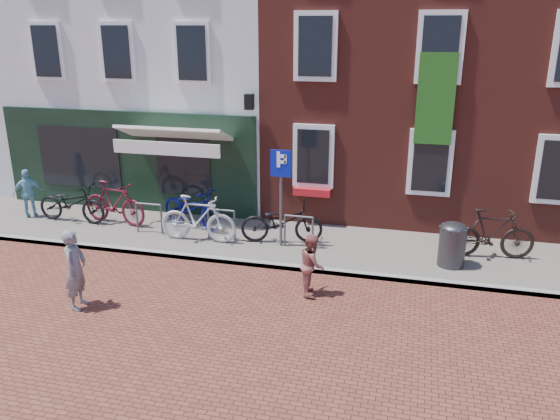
% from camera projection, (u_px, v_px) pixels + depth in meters
% --- Properties ---
extents(ground, '(80.00, 80.00, 0.00)m').
position_uv_depth(ground, '(266.00, 268.00, 12.84)').
color(ground, brown).
extents(sidewalk, '(24.00, 3.00, 0.10)m').
position_uv_depth(sidewalk, '(320.00, 246.00, 13.98)').
color(sidewalk, slate).
rests_on(sidewalk, ground).
extents(building_stucco, '(8.00, 8.00, 9.00)m').
position_uv_depth(building_stucco, '(179.00, 50.00, 19.02)').
color(building_stucco, silver).
rests_on(building_stucco, ground).
extents(building_brick_mid, '(6.00, 8.00, 10.00)m').
position_uv_depth(building_brick_mid, '(388.00, 35.00, 17.23)').
color(building_brick_mid, maroon).
rests_on(building_brick_mid, ground).
extents(litter_bin, '(0.60, 0.60, 1.10)m').
position_uv_depth(litter_bin, '(452.00, 242.00, 12.58)').
color(litter_bin, '#363638').
rests_on(litter_bin, sidewalk).
extents(parking_sign, '(0.50, 0.07, 2.43)m').
position_uv_depth(parking_sign, '(281.00, 181.00, 13.37)').
color(parking_sign, '#4C4C4F').
rests_on(parking_sign, sidewalk).
extents(woman, '(0.46, 0.64, 1.62)m').
position_uv_depth(woman, '(75.00, 269.00, 10.85)').
color(woman, slate).
rests_on(woman, ground).
extents(boy, '(0.63, 0.73, 1.30)m').
position_uv_depth(boy, '(312.00, 264.00, 11.45)').
color(boy, '#975149').
rests_on(boy, ground).
extents(cafe_person, '(0.86, 0.74, 1.39)m').
position_uv_depth(cafe_person, '(29.00, 193.00, 15.77)').
color(cafe_person, '#75B4C4').
rests_on(cafe_person, sidewalk).
extents(bicycle_0, '(2.07, 0.77, 1.07)m').
position_uv_depth(bicycle_0, '(72.00, 203.00, 15.42)').
color(bicycle_0, black).
rests_on(bicycle_0, sidewalk).
extents(bicycle_1, '(2.05, 0.89, 1.19)m').
position_uv_depth(bicycle_1, '(114.00, 203.00, 15.25)').
color(bicycle_1, '#51101F').
rests_on(bicycle_1, sidewalk).
extents(bicycle_2, '(2.16, 1.40, 1.07)m').
position_uv_depth(bicycle_2, '(192.00, 208.00, 15.04)').
color(bicycle_2, '#06085F').
rests_on(bicycle_2, sidewalk).
extents(bicycle_3, '(1.99, 0.59, 1.19)m').
position_uv_depth(bicycle_3, '(198.00, 219.00, 14.02)').
color(bicycle_3, '#ABABAD').
rests_on(bicycle_3, sidewalk).
extents(bicycle_4, '(2.15, 1.15, 1.07)m').
position_uv_depth(bicycle_4, '(282.00, 222.00, 13.96)').
color(bicycle_4, black).
rests_on(bicycle_4, sidewalk).
extents(bicycle_5, '(2.04, 0.81, 1.19)m').
position_uv_depth(bicycle_5, '(491.00, 234.00, 13.01)').
color(bicycle_5, black).
rests_on(bicycle_5, sidewalk).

